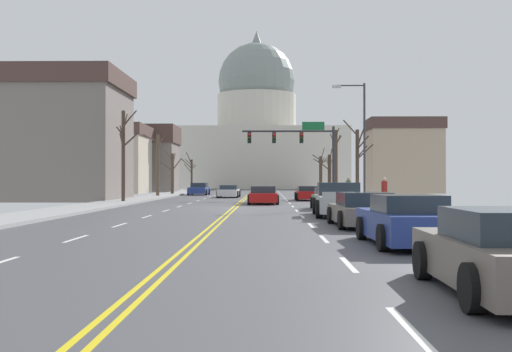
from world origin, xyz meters
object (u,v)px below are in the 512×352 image
Objects in this scene: pickup_truck_near_03 at (339,201)px; bicycle_parked at (384,200)px; sedan_near_06 at (510,254)px; pedestrian_00 at (348,188)px; sedan_near_02 at (329,199)px; sedan_near_05 at (405,221)px; sedan_near_04 at (363,210)px; street_lamp_right at (360,132)px; signal_gantry at (300,143)px; sedan_oncoming_01 at (199,189)px; sedan_near_01 at (263,196)px; sedan_near_00 at (308,193)px; pedestrian_01 at (384,190)px; sedan_oncoming_00 at (229,192)px.

pickup_truck_near_03 reaches higher than bicycle_parked.
sedan_near_06 is 36.45m from pedestrian_00.
sedan_near_02 is 19.11m from sedan_near_05.
sedan_near_06 reaches higher than bicycle_parked.
pickup_truck_near_03 is 1.17× the size of sedan_near_04.
street_lamp_right is 6.49m from pedestrian_00.
signal_gantry is 4.47× the size of bicycle_parked.
sedan_oncoming_01 is (-10.78, 50.57, 0.00)m from sedan_near_05.
sedan_near_01 is 20.47m from sedan_near_04.
street_lamp_right reaches higher than pickup_truck_near_03.
pickup_truck_near_03 is at bearing 90.70° from sedan_near_04.
sedan_near_00 is 14.54m from sedan_near_02.
pickup_truck_near_03 is 1.18× the size of sedan_oncoming_01.
bicycle_parked is (3.14, 19.39, -0.12)m from sedan_near_05.
pedestrian_01 is at bearing 76.18° from sedan_near_04.
sedan_near_00 is at bearing 103.17° from bicycle_parked.
pickup_truck_near_03 is 1.28× the size of sedan_near_06.
signal_gantry is 18.49m from sedan_near_02.
signal_gantry reaches higher than sedan_oncoming_00.
pedestrian_01 is (0.73, -4.35, -3.66)m from street_lamp_right.
signal_gantry is 1.69× the size of sedan_oncoming_01.
pedestrian_00 is (2.58, 23.38, 0.48)m from sedan_near_04.
sedan_oncoming_01 is (-13.28, 26.37, -4.10)m from street_lamp_right.
sedan_oncoming_01 is at bearing 108.90° from sedan_near_02.
sedan_near_06 is 26.85m from pedestrian_01.
street_lamp_right reaches higher than signal_gantry.
pickup_truck_near_03 is at bearing -88.85° from signal_gantry.
sedan_oncoming_01 is 33.77m from pedestrian_01.
sedan_near_06 is at bearing -93.87° from pedestrian_00.
pedestrian_00 is (-0.05, 5.36, -3.66)m from street_lamp_right.
sedan_oncoming_01 is (-10.65, 44.38, 0.04)m from sedan_near_04.
sedan_near_01 is 0.95× the size of sedan_near_05.
sedan_oncoming_00 is at bearing 98.26° from sedan_near_06.
street_lamp_right is at bearing -63.26° from sedan_oncoming_01.
sedan_oncoming_01 is (-3.75, 9.02, 0.07)m from sedan_oncoming_00.
sedan_near_01 is 2.66× the size of pedestrian_01.
sedan_near_02 is 3.36m from pedestrian_01.
sedan_near_04 is at bearing -88.95° from signal_gantry.
sedan_near_06 is (0.20, -19.41, -0.10)m from pickup_truck_near_03.
sedan_near_00 is at bearing 90.27° from sedan_near_06.
sedan_near_00 is 10.45m from sedan_oncoming_00.
pedestrian_00 reaches higher than sedan_oncoming_01.
sedan_near_02 is 25.90m from sedan_near_06.
street_lamp_right reaches higher than sedan_near_05.
street_lamp_right is 1.67× the size of sedan_near_05.
sedan_oncoming_00 reaches higher than bicycle_parked.
sedan_near_04 is at bearing -89.30° from pickup_truck_near_03.
signal_gantry is at bearing 91.15° from pickup_truck_near_03.
sedan_near_06 is (0.69, -43.89, -4.18)m from signal_gantry.
sedan_near_01 is 9.56m from pedestrian_01.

